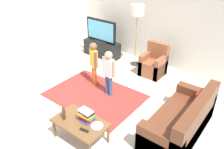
% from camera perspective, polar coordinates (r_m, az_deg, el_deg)
% --- Properties ---
extents(ground, '(7.80, 7.80, 0.00)m').
position_cam_1_polar(ground, '(5.22, -4.09, -8.81)').
color(ground, beige).
extents(wall_back, '(6.00, 0.12, 2.70)m').
position_cam_1_polar(wall_back, '(6.88, 12.68, 12.95)').
color(wall_back, silver).
rests_on(wall_back, ground).
extents(wall_left, '(0.12, 6.00, 2.70)m').
position_cam_1_polar(wall_left, '(6.79, -24.23, 10.88)').
color(wall_left, silver).
rests_on(wall_left, ground).
extents(area_rug, '(2.20, 1.60, 0.01)m').
position_cam_1_polar(area_rug, '(5.69, -4.26, -5.09)').
color(area_rug, '#9E2D28').
rests_on(area_rug, ground).
extents(tv_stand, '(1.20, 0.44, 0.50)m').
position_cam_1_polar(tv_stand, '(7.58, -2.48, 6.29)').
color(tv_stand, black).
rests_on(tv_stand, ground).
extents(tv, '(1.10, 0.28, 0.71)m').
position_cam_1_polar(tv, '(7.35, -2.69, 10.57)').
color(tv, black).
rests_on(tv, tv_stand).
extents(couch, '(0.80, 1.80, 0.86)m').
position_cam_1_polar(couch, '(4.67, 16.99, -11.10)').
color(couch, brown).
rests_on(couch, ground).
extents(armchair, '(0.60, 0.60, 0.90)m').
position_cam_1_polar(armchair, '(6.56, 10.24, 2.46)').
color(armchair, brown).
rests_on(armchair, ground).
extents(floor_lamp, '(0.36, 0.36, 1.78)m').
position_cam_1_polar(floor_lamp, '(6.62, 6.23, 14.58)').
color(floor_lamp, '#262626').
rests_on(floor_lamp, ground).
extents(child_near_tv, '(0.35, 0.24, 1.14)m').
position_cam_1_polar(child_near_tv, '(5.84, -4.49, 3.60)').
color(child_near_tv, orange).
rests_on(child_near_tv, ground).
extents(child_center, '(0.38, 0.18, 1.14)m').
position_cam_1_polar(child_center, '(5.37, -0.81, 1.22)').
color(child_center, '#33598C').
rests_on(child_center, ground).
extents(coffee_table, '(1.00, 0.60, 0.42)m').
position_cam_1_polar(coffee_table, '(4.36, -7.79, -11.84)').
color(coffee_table, brown).
rests_on(coffee_table, ground).
extents(book_stack, '(0.30, 0.23, 0.21)m').
position_cam_1_polar(book_stack, '(4.29, -6.25, -9.79)').
color(book_stack, '#334CA5').
rests_on(book_stack, coffee_table).
extents(bottle, '(0.06, 0.06, 0.29)m').
position_cam_1_polar(bottle, '(4.35, -11.72, -9.34)').
color(bottle, '#4C3319').
rests_on(bottle, coffee_table).
extents(tv_remote, '(0.18, 0.07, 0.02)m').
position_cam_1_polar(tv_remote, '(4.14, -6.82, -13.36)').
color(tv_remote, black).
rests_on(tv_remote, coffee_table).
extents(plate, '(0.22, 0.22, 0.02)m').
position_cam_1_polar(plate, '(4.20, -3.68, -12.40)').
color(plate, white).
rests_on(plate, coffee_table).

